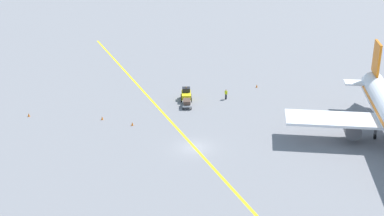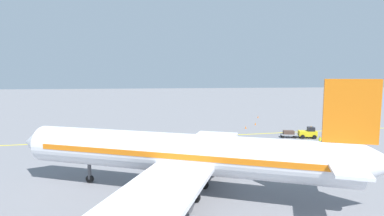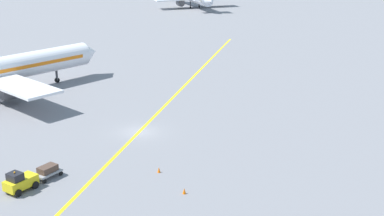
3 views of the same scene
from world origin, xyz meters
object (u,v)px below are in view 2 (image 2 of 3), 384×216
(traffic_cone_far_edge, at_px, (246,127))
(baggage_cart_trailing, at_px, (289,133))
(airplane_at_gate, at_px, (184,154))
(baggage_tug_white, at_px, (308,133))
(traffic_cone_by_wingtip, at_px, (258,117))
(traffic_cone_mid_apron, at_px, (255,124))
(traffic_cone_near_nose, at_px, (377,157))
(ground_crew_worker, at_px, (320,141))

(traffic_cone_far_edge, bearing_deg, baggage_cart_trailing, -154.71)
(airplane_at_gate, relative_size, baggage_tug_white, 10.24)
(traffic_cone_by_wingtip, bearing_deg, baggage_tug_white, 179.47)
(traffic_cone_mid_apron, bearing_deg, traffic_cone_near_nose, -167.03)
(ground_crew_worker, height_order, traffic_cone_far_edge, ground_crew_worker)
(airplane_at_gate, relative_size, baggage_cart_trailing, 11.72)
(ground_crew_worker, bearing_deg, airplane_at_gate, 123.65)
(baggage_cart_trailing, xyz_separation_m, traffic_cone_near_nose, (-14.34, -5.32, -0.49))
(traffic_cone_near_nose, bearing_deg, airplane_at_gate, 106.65)
(airplane_at_gate, height_order, baggage_tug_white, airplane_at_gate)
(baggage_cart_trailing, distance_m, traffic_cone_near_nose, 15.30)
(airplane_at_gate, xyz_separation_m, traffic_cone_far_edge, (31.91, -16.47, -3.43))
(ground_crew_worker, bearing_deg, baggage_cart_trailing, 12.17)
(traffic_cone_mid_apron, height_order, traffic_cone_by_wingtip, same)
(traffic_cone_near_nose, distance_m, traffic_cone_far_edge, 25.98)
(baggage_tug_white, height_order, traffic_cone_by_wingtip, baggage_tug_white)
(baggage_cart_trailing, bearing_deg, traffic_cone_near_nose, -159.66)
(airplane_at_gate, distance_m, traffic_cone_near_nose, 27.73)
(baggage_cart_trailing, distance_m, traffic_cone_far_edge, 10.72)
(traffic_cone_by_wingtip, bearing_deg, traffic_cone_near_nose, -177.17)
(airplane_at_gate, relative_size, traffic_cone_mid_apron, 61.19)
(baggage_tug_white, bearing_deg, airplane_at_gate, 131.42)
(traffic_cone_near_nose, height_order, traffic_cone_far_edge, same)
(traffic_cone_by_wingtip, height_order, traffic_cone_far_edge, same)
(baggage_cart_trailing, distance_m, ground_crew_worker, 7.35)
(traffic_cone_far_edge, bearing_deg, baggage_tug_white, -143.61)
(airplane_at_gate, bearing_deg, traffic_cone_near_nose, -73.35)
(traffic_cone_far_edge, bearing_deg, traffic_cone_by_wingtip, -29.09)
(airplane_at_gate, height_order, traffic_cone_far_edge, airplane_at_gate)
(baggage_cart_trailing, relative_size, ground_crew_worker, 1.71)
(airplane_at_gate, distance_m, traffic_cone_far_edge, 36.08)
(baggage_cart_trailing, xyz_separation_m, traffic_cone_mid_apron, (13.58, 1.12, -0.49))
(baggage_tug_white, distance_m, traffic_cone_far_edge, 13.10)
(ground_crew_worker, xyz_separation_m, traffic_cone_by_wingtip, (31.24, -1.87, -0.63))
(traffic_cone_mid_apron, bearing_deg, traffic_cone_by_wingtip, -23.42)
(airplane_at_gate, bearing_deg, ground_crew_worker, -56.35)
(airplane_at_gate, xyz_separation_m, traffic_cone_near_nose, (7.88, -26.36, -3.43))
(airplane_at_gate, relative_size, traffic_cone_by_wingtip, 61.19)
(baggage_cart_trailing, height_order, traffic_cone_by_wingtip, baggage_cart_trailing)
(baggage_cart_trailing, relative_size, traffic_cone_by_wingtip, 5.22)
(ground_crew_worker, relative_size, traffic_cone_far_edge, 3.05)
(airplane_at_gate, xyz_separation_m, ground_crew_worker, (15.04, -22.60, -2.80))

